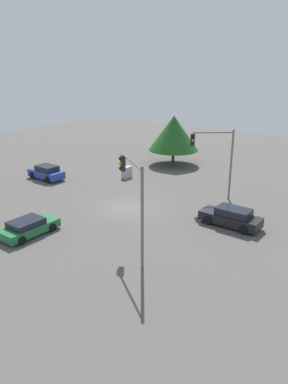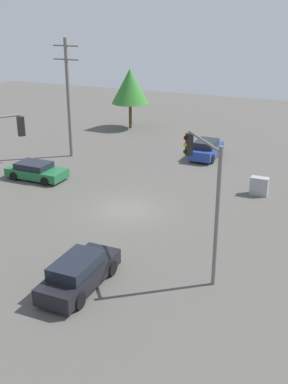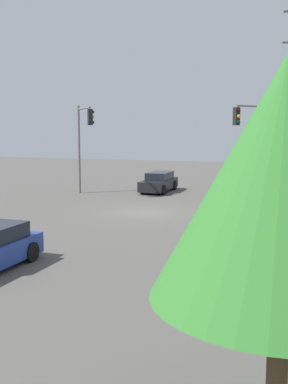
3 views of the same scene
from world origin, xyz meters
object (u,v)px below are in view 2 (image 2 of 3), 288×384
(sedan_green, at_px, (36,171))
(sedan_dark, at_px, (79,273))
(electrical_cabinet, at_px, (259,186))
(sedan_blue, at_px, (206,149))
(traffic_signal_main, at_px, (205,182))

(sedan_green, distance_m, sedan_dark, 14.87)
(sedan_dark, bearing_deg, electrical_cabinet, 70.86)
(sedan_green, distance_m, electrical_cabinet, 15.39)
(sedan_blue, relative_size, electrical_cabinet, 3.37)
(sedan_dark, xyz_separation_m, traffic_signal_main, (-4.34, -3.69, 3.61))
(sedan_blue, distance_m, sedan_dark, 20.62)
(traffic_signal_main, height_order, electrical_cabinet, traffic_signal_main)
(electrical_cabinet, bearing_deg, sedan_dark, 70.86)
(traffic_signal_main, relative_size, electrical_cabinet, 5.33)
(traffic_signal_main, bearing_deg, sedan_blue, -23.51)
(sedan_blue, distance_m, traffic_signal_main, 17.99)
(sedan_blue, xyz_separation_m, electrical_cabinet, (-5.51, 6.41, -0.12))
(electrical_cabinet, bearing_deg, sedan_green, 12.36)
(sedan_blue, height_order, sedan_dark, sedan_blue)
(sedan_green, xyz_separation_m, electrical_cabinet, (-15.03, -3.29, 0.01))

